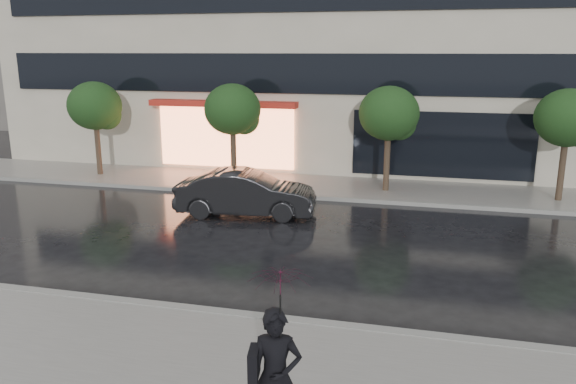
% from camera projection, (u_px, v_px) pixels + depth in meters
% --- Properties ---
extents(ground, '(120.00, 120.00, 0.00)m').
position_uv_depth(ground, '(215.00, 294.00, 12.38)').
color(ground, black).
rests_on(ground, ground).
extents(sidewalk_near, '(60.00, 4.50, 0.12)m').
position_uv_depth(sidewalk_near, '(145.00, 371.00, 9.30)').
color(sidewalk_near, slate).
rests_on(sidewalk_near, ground).
extents(sidewalk_far, '(60.00, 3.50, 0.12)m').
position_uv_depth(sidewalk_far, '(309.00, 186.00, 22.02)').
color(sidewalk_far, slate).
rests_on(sidewalk_far, ground).
extents(curb_near, '(60.00, 0.25, 0.14)m').
position_uv_depth(curb_near, '(198.00, 311.00, 11.42)').
color(curb_near, gray).
rests_on(curb_near, ground).
extents(curb_far, '(60.00, 0.25, 0.14)m').
position_uv_depth(curb_far, '(299.00, 196.00, 20.37)').
color(curb_far, gray).
rests_on(curb_far, ground).
extents(tree_far_west, '(2.20, 2.20, 3.99)m').
position_uv_depth(tree_far_west, '(96.00, 108.00, 23.16)').
color(tree_far_west, '#33261C').
rests_on(tree_far_west, ground).
extents(tree_mid_west, '(2.20, 2.20, 3.99)m').
position_uv_depth(tree_mid_west, '(234.00, 111.00, 21.78)').
color(tree_mid_west, '#33261C').
rests_on(tree_mid_west, ground).
extents(tree_mid_east, '(2.20, 2.20, 3.99)m').
position_uv_depth(tree_mid_east, '(391.00, 115.00, 20.41)').
color(tree_mid_east, '#33261C').
rests_on(tree_mid_east, ground).
extents(tree_far_east, '(2.20, 2.20, 3.99)m').
position_uv_depth(tree_far_east, '(570.00, 120.00, 19.03)').
color(tree_far_east, '#33261C').
rests_on(tree_far_east, ground).
extents(parked_car, '(4.64, 2.10, 1.48)m').
position_uv_depth(parked_car, '(246.00, 193.00, 18.13)').
color(parked_car, black).
rests_on(parked_car, ground).
extents(pedestrian_with_umbrella, '(0.95, 0.97, 2.46)m').
position_uv_depth(pedestrian_with_umbrella, '(278.00, 341.00, 7.23)').
color(pedestrian_with_umbrella, black).
rests_on(pedestrian_with_umbrella, sidewalk_near).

